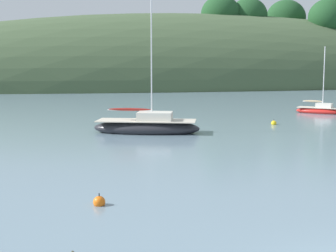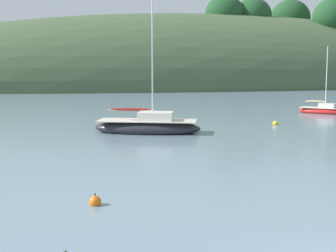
# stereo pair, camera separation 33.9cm
# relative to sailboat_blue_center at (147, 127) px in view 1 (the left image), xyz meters

# --- Properties ---
(far_shoreline_hill) EXTENTS (150.00, 36.00, 33.53)m
(far_shoreline_hill) POSITION_rel_sailboat_blue_center_xyz_m (25.31, 63.80, -0.29)
(far_shoreline_hill) COLOR #425638
(far_shoreline_hill) RESTS_ON ground
(sailboat_blue_center) EXTENTS (8.17, 5.10, 10.37)m
(sailboat_blue_center) POSITION_rel_sailboat_blue_center_xyz_m (0.00, 0.00, 0.00)
(sailboat_blue_center) COLOR #232328
(sailboat_blue_center) RESTS_ON ground
(sailboat_orange_cutter) EXTENTS (4.60, 4.45, 6.82)m
(sailboat_orange_cutter) POSITION_rel_sailboat_blue_center_xyz_m (19.72, 9.36, -0.14)
(sailboat_orange_cutter) COLOR red
(sailboat_orange_cutter) RESTS_ON ground
(mooring_buoy_inner) EXTENTS (0.44, 0.44, 0.54)m
(mooring_buoy_inner) POSITION_rel_sailboat_blue_center_xyz_m (-5.41, -17.56, -0.34)
(mooring_buoy_inner) COLOR orange
(mooring_buoy_inner) RESTS_ON ground
(mooring_buoy_channel) EXTENTS (0.44, 0.44, 0.54)m
(mooring_buoy_channel) POSITION_rel_sailboat_blue_center_xyz_m (11.06, 2.10, -0.34)
(mooring_buoy_channel) COLOR yellow
(mooring_buoy_channel) RESTS_ON ground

